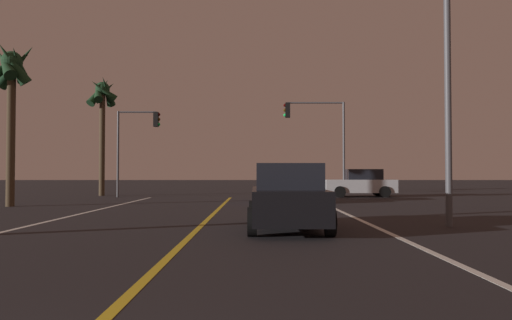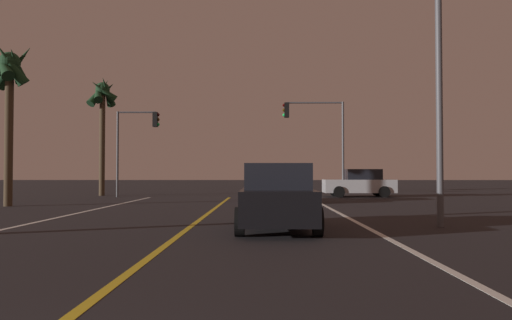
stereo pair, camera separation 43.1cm
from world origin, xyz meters
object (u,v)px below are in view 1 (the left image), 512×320
(palm_tree_left_mid, at_px, (11,77))
(palm_tree_left_far, at_px, (101,100))
(traffic_light_near_right, at_px, (314,126))
(street_lamp_right_near, at_px, (426,47))
(car_lead_same_lane, at_px, (286,198))
(traffic_light_near_left, at_px, (137,133))
(car_crossing_side, at_px, (359,183))
(car_ahead_far, at_px, (283,186))

(palm_tree_left_mid, xyz_separation_m, palm_tree_left_far, (0.81, 10.02, 0.45))
(traffic_light_near_right, height_order, street_lamp_right_near, street_lamp_right_near)
(car_lead_same_lane, xyz_separation_m, traffic_light_near_left, (-7.97, 17.03, 3.04))
(traffic_light_near_left, bearing_deg, palm_tree_left_far, 146.78)
(car_crossing_side, distance_m, palm_tree_left_mid, 19.90)
(car_lead_same_lane, distance_m, traffic_light_near_right, 17.60)
(street_lamp_right_near, xyz_separation_m, palm_tree_left_far, (-14.68, 18.06, 1.21))
(traffic_light_near_right, bearing_deg, traffic_light_near_left, 0.00)
(car_ahead_far, bearing_deg, traffic_light_near_left, 60.47)
(car_ahead_far, bearing_deg, traffic_light_near_right, -24.38)
(car_crossing_side, distance_m, traffic_light_near_right, 4.52)
(car_ahead_far, distance_m, traffic_light_near_right, 6.37)
(car_ahead_far, xyz_separation_m, street_lamp_right_near, (3.33, -11.38, 4.12))
(palm_tree_left_mid, bearing_deg, palm_tree_left_far, 85.36)
(car_lead_same_lane, height_order, car_ahead_far, same)
(car_ahead_far, xyz_separation_m, palm_tree_left_far, (-11.35, 6.68, 5.33))
(street_lamp_right_near, distance_m, palm_tree_left_far, 23.30)
(car_crossing_side, bearing_deg, car_ahead_far, 47.02)
(car_crossing_side, relative_size, traffic_light_near_left, 0.82)
(car_crossing_side, distance_m, car_ahead_far, 7.38)
(palm_tree_left_mid, bearing_deg, car_lead_same_lane, -37.35)
(traffic_light_near_left, xyz_separation_m, palm_tree_left_mid, (-3.60, -8.20, 1.84))
(car_lead_same_lane, bearing_deg, palm_tree_left_far, 29.70)
(car_crossing_side, distance_m, palm_tree_left_far, 17.27)
(car_crossing_side, bearing_deg, street_lamp_right_near, 84.22)
(palm_tree_left_far, bearing_deg, car_lead_same_lane, -60.30)
(car_lead_same_lane, distance_m, palm_tree_left_mid, 15.35)
(traffic_light_near_right, relative_size, street_lamp_right_near, 0.75)
(car_lead_same_lane, height_order, palm_tree_left_mid, palm_tree_left_mid)
(traffic_light_near_right, height_order, palm_tree_left_far, palm_tree_left_far)
(car_ahead_far, distance_m, street_lamp_right_near, 12.55)
(car_ahead_far, relative_size, palm_tree_left_far, 0.55)
(car_lead_same_lane, xyz_separation_m, street_lamp_right_near, (3.93, 0.79, 4.12))
(car_ahead_far, relative_size, street_lamp_right_near, 0.56)
(traffic_light_near_left, height_order, palm_tree_left_far, palm_tree_left_far)
(traffic_light_near_left, bearing_deg, car_crossing_side, 2.29)
(car_crossing_side, height_order, car_lead_same_lane, same)
(car_lead_same_lane, distance_m, car_ahead_far, 12.19)
(traffic_light_near_left, distance_m, street_lamp_right_near, 20.15)
(car_ahead_far, height_order, traffic_light_near_left, traffic_light_near_left)
(car_lead_same_lane, bearing_deg, traffic_light_near_left, 25.08)
(car_crossing_side, relative_size, car_lead_same_lane, 1.00)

